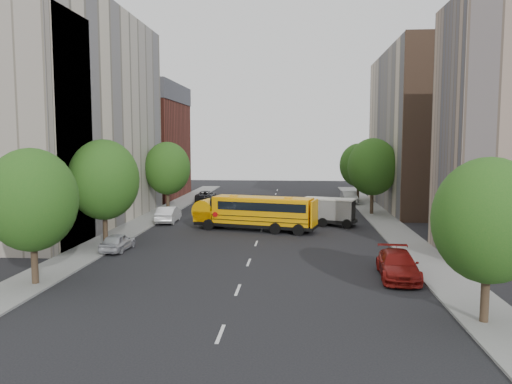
# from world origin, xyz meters

# --- Properties ---
(ground) EXTENTS (120.00, 120.00, 0.00)m
(ground) POSITION_xyz_m (0.00, 0.00, 0.00)
(ground) COLOR black
(ground) RESTS_ON ground
(sidewalk_left) EXTENTS (3.00, 80.00, 0.12)m
(sidewalk_left) POSITION_xyz_m (-11.50, 5.00, 0.06)
(sidewalk_left) COLOR slate
(sidewalk_left) RESTS_ON ground
(sidewalk_right) EXTENTS (3.00, 80.00, 0.12)m
(sidewalk_right) POSITION_xyz_m (11.50, 5.00, 0.06)
(sidewalk_right) COLOR slate
(sidewalk_right) RESTS_ON ground
(lane_markings) EXTENTS (0.15, 64.00, 0.01)m
(lane_markings) POSITION_xyz_m (0.00, 10.00, 0.01)
(lane_markings) COLOR silver
(lane_markings) RESTS_ON ground
(building_left_cream) EXTENTS (10.00, 26.00, 20.00)m
(building_left_cream) POSITION_xyz_m (-18.00, 6.00, 10.00)
(building_left_cream) COLOR beige
(building_left_cream) RESTS_ON ground
(building_left_redbrick) EXTENTS (10.00, 15.00, 13.00)m
(building_left_redbrick) POSITION_xyz_m (-18.00, 28.00, 6.50)
(building_left_redbrick) COLOR maroon
(building_left_redbrick) RESTS_ON ground
(building_left_near) EXTENTS (10.00, 7.00, 17.00)m
(building_left_near) POSITION_xyz_m (-18.00, -4.50, 8.50)
(building_left_near) COLOR beige
(building_left_near) RESTS_ON ground
(building_right_far) EXTENTS (10.00, 22.00, 18.00)m
(building_right_far) POSITION_xyz_m (18.00, 20.00, 9.00)
(building_right_far) COLOR beige
(building_right_far) RESTS_ON ground
(building_right_sidewall) EXTENTS (10.10, 0.30, 18.00)m
(building_right_sidewall) POSITION_xyz_m (18.00, 9.00, 9.00)
(building_right_sidewall) COLOR brown
(building_right_sidewall) RESTS_ON ground
(street_tree_0) EXTENTS (4.80, 4.80, 7.41)m
(street_tree_0) POSITION_xyz_m (-11.00, -14.00, 4.64)
(street_tree_0) COLOR #38281C
(street_tree_0) RESTS_ON ground
(street_tree_1) EXTENTS (5.12, 5.12, 7.90)m
(street_tree_1) POSITION_xyz_m (-11.00, -4.00, 4.95)
(street_tree_1) COLOR #38281C
(street_tree_1) RESTS_ON ground
(street_tree_2) EXTENTS (4.99, 4.99, 7.71)m
(street_tree_2) POSITION_xyz_m (-11.00, 14.00, 4.83)
(street_tree_2) COLOR #38281C
(street_tree_2) RESTS_ON ground
(street_tree_3) EXTENTS (4.61, 4.61, 7.11)m
(street_tree_3) POSITION_xyz_m (11.00, -18.00, 4.45)
(street_tree_3) COLOR #38281C
(street_tree_3) RESTS_ON ground
(street_tree_4) EXTENTS (5.25, 5.25, 8.10)m
(street_tree_4) POSITION_xyz_m (11.00, 14.00, 5.08)
(street_tree_4) COLOR #38281C
(street_tree_4) RESTS_ON ground
(street_tree_5) EXTENTS (4.86, 4.86, 7.51)m
(street_tree_5) POSITION_xyz_m (11.00, 26.00, 4.70)
(street_tree_5) COLOR #38281C
(street_tree_5) RESTS_ON ground
(school_bus) EXTENTS (10.97, 4.96, 3.02)m
(school_bus) POSITION_xyz_m (-0.65, 3.69, 1.69)
(school_bus) COLOR black
(school_bus) RESTS_ON ground
(safari_truck) EXTENTS (6.26, 3.76, 2.54)m
(safari_truck) POSITION_xyz_m (5.61, 6.84, 1.34)
(safari_truck) COLOR black
(safari_truck) RESTS_ON ground
(parked_car_0) EXTENTS (1.66, 3.81, 1.28)m
(parked_car_0) POSITION_xyz_m (-9.60, -5.35, 0.64)
(parked_car_0) COLOR #AEAFB5
(parked_car_0) RESTS_ON ground
(parked_car_1) EXTENTS (1.83, 4.79, 1.56)m
(parked_car_1) POSITION_xyz_m (-9.22, 7.34, 0.78)
(parked_car_1) COLOR silver
(parked_car_1) RESTS_ON ground
(parked_car_2) EXTENTS (2.30, 4.86, 1.34)m
(parked_car_2) POSITION_xyz_m (-8.80, 24.89, 0.67)
(parked_car_2) COLOR black
(parked_car_2) RESTS_ON ground
(parked_car_3) EXTENTS (2.41, 5.31, 1.51)m
(parked_car_3) POSITION_xyz_m (8.80, -10.94, 0.75)
(parked_car_3) COLOR maroon
(parked_car_3) RESTS_ON ground
(parked_car_5) EXTENTS (1.85, 4.87, 1.58)m
(parked_car_5) POSITION_xyz_m (9.60, 23.15, 0.79)
(parked_car_5) COLOR #969792
(parked_car_5) RESTS_ON ground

